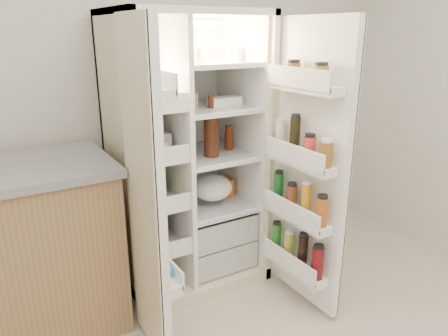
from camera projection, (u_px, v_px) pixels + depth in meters
wall_back at (148, 80)px, 2.94m from camera, size 4.00×0.02×2.70m
refrigerator at (187, 174)px, 2.90m from camera, size 0.92×0.70×1.80m
freezer_door at (147, 197)px, 2.11m from camera, size 0.15×0.40×1.72m
fridge_door at (308, 172)px, 2.52m from camera, size 0.17×0.58×1.72m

